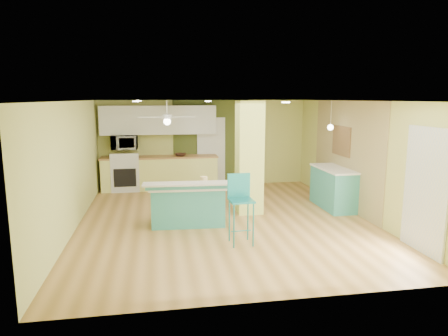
{
  "coord_description": "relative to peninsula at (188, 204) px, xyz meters",
  "views": [
    {
      "loc": [
        -1.37,
        -8.05,
        2.56
      ],
      "look_at": [
        0.06,
        0.4,
        1.05
      ],
      "focal_mm": 32.0,
      "sensor_mm": 36.0,
      "label": 1
    }
  ],
  "objects": [
    {
      "name": "peninsula",
      "position": [
        0.0,
        0.0,
        0.0
      ],
      "size": [
        1.77,
        1.01,
        0.94
      ],
      "rotation": [
        0.0,
        0.0,
        -0.05
      ],
      "color": "teal",
      "rests_on": "floor"
    },
    {
      "name": "upper_cabinets",
      "position": [
        -0.53,
        3.47,
        1.52
      ],
      "size": [
        3.2,
        0.34,
        0.8
      ],
      "primitive_type": "cube",
      "color": "silver",
      "rests_on": "wall_back"
    },
    {
      "name": "pendant_lamp",
      "position": [
        3.42,
        0.9,
        1.45
      ],
      "size": [
        0.14,
        0.14,
        0.69
      ],
      "color": "white",
      "rests_on": "ceiling"
    },
    {
      "name": "microwave",
      "position": [
        -1.48,
        3.35,
        0.92
      ],
      "size": [
        0.7,
        0.48,
        0.39
      ],
      "primitive_type": "imported",
      "color": "silver",
      "rests_on": "wall_back"
    },
    {
      "name": "ceiling_fan",
      "position": [
        -0.33,
        2.15,
        1.65
      ],
      "size": [
        1.41,
        1.41,
        0.61
      ],
      "color": "white",
      "rests_on": "ceiling"
    },
    {
      "name": "wood_panel",
      "position": [
        3.76,
        0.75,
        0.82
      ],
      "size": [
        0.02,
        3.4,
        2.5
      ],
      "primitive_type": "cube",
      "color": "#968355",
      "rests_on": "floor"
    },
    {
      "name": "ceiling",
      "position": [
        0.77,
        0.15,
        2.07
      ],
      "size": [
        6.0,
        7.0,
        0.01
      ],
      "primitive_type": "cube",
      "color": "white",
      "rests_on": "wall_back"
    },
    {
      "name": "bar_stool",
      "position": [
        0.83,
        -1.21,
        0.4
      ],
      "size": [
        0.43,
        0.43,
        1.24
      ],
      "rotation": [
        0.0,
        0.0,
        0.05
      ],
      "color": "teal",
      "rests_on": "floor"
    },
    {
      "name": "wall_left",
      "position": [
        -2.23,
        0.15,
        0.82
      ],
      "size": [
        0.01,
        7.0,
        2.5
      ],
      "primitive_type": "cube",
      "color": "#C6CA6C",
      "rests_on": "floor"
    },
    {
      "name": "fruit_bowl",
      "position": [
        0.06,
        3.27,
        0.55
      ],
      "size": [
        0.38,
        0.38,
        0.08
      ],
      "primitive_type": "imported",
      "rotation": [
        0.0,
        0.0,
        -0.15
      ],
      "color": "#361F16",
      "rests_on": "kitchen_run"
    },
    {
      "name": "column",
      "position": [
        1.42,
        0.65,
        0.82
      ],
      "size": [
        0.55,
        0.55,
        2.5
      ],
      "primitive_type": "cube",
      "color": "#D2DC66",
      "rests_on": "floor"
    },
    {
      "name": "french_door",
      "position": [
        3.74,
        -2.15,
        0.62
      ],
      "size": [
        0.04,
        1.08,
        2.1
      ],
      "primitive_type": "cube",
      "color": "silver",
      "rests_on": "floor"
    },
    {
      "name": "interior_door",
      "position": [
        0.97,
        3.61,
        0.57
      ],
      "size": [
        0.82,
        0.05,
        2.0
      ],
      "primitive_type": "cube",
      "color": "silver",
      "rests_on": "floor"
    },
    {
      "name": "side_counter",
      "position": [
        3.47,
        0.7,
        0.04
      ],
      "size": [
        0.63,
        1.48,
        0.95
      ],
      "color": "teal",
      "rests_on": "floor"
    },
    {
      "name": "floor",
      "position": [
        0.77,
        0.15,
        -0.44
      ],
      "size": [
        6.0,
        7.0,
        0.01
      ],
      "primitive_type": "cube",
      "color": "olive",
      "rests_on": "ground"
    },
    {
      "name": "olive_accent",
      "position": [
        0.97,
        3.64,
        0.82
      ],
      "size": [
        2.2,
        0.02,
        2.5
      ],
      "primitive_type": "cube",
      "color": "#454F1F",
      "rests_on": "floor"
    },
    {
      "name": "wall_right",
      "position": [
        3.78,
        0.15,
        0.82
      ],
      "size": [
        0.01,
        7.0,
        2.5
      ],
      "primitive_type": "cube",
      "color": "#C6CA6C",
      "rests_on": "floor"
    },
    {
      "name": "wall_front",
      "position": [
        0.77,
        -3.35,
        0.82
      ],
      "size": [
        6.0,
        0.01,
        2.5
      ],
      "primitive_type": "cube",
      "color": "#C6CA6C",
      "rests_on": "floor"
    },
    {
      "name": "stove",
      "position": [
        -1.48,
        3.34,
        0.03
      ],
      "size": [
        0.76,
        0.66,
        1.08
      ],
      "color": "silver",
      "rests_on": "floor"
    },
    {
      "name": "wall_decor",
      "position": [
        3.74,
        0.95,
        1.12
      ],
      "size": [
        0.03,
        0.9,
        0.7
      ],
      "primitive_type": "cube",
      "color": "brown",
      "rests_on": "wood_panel"
    },
    {
      "name": "canister",
      "position": [
        0.33,
        0.05,
        0.46
      ],
      "size": [
        0.15,
        0.15,
        0.16
      ],
      "primitive_type": "cylinder",
      "color": "gold",
      "rests_on": "peninsula"
    },
    {
      "name": "wall_back",
      "position": [
        0.77,
        3.66,
        0.82
      ],
      "size": [
        6.0,
        0.01,
        2.5
      ],
      "primitive_type": "cube",
      "color": "#C6CA6C",
      "rests_on": "floor"
    },
    {
      "name": "kitchen_run",
      "position": [
        -0.53,
        3.35,
        0.04
      ],
      "size": [
        3.25,
        0.63,
        0.94
      ],
      "color": "#E8E97A",
      "rests_on": "floor"
    }
  ]
}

